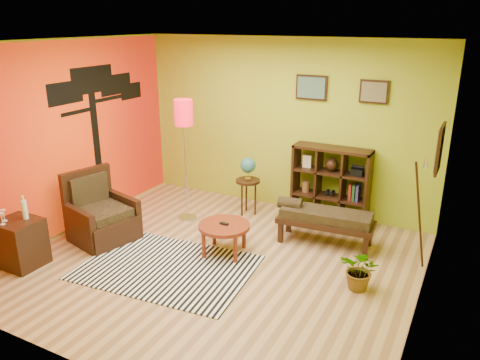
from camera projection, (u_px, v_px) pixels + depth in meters
The scene contains 11 objects.
ground at pixel (215, 262), 6.18m from camera, with size 5.00×5.00×0.00m, color tan.
room_shell at pixel (207, 128), 5.65m from camera, with size 5.04×4.54×2.82m.
zebra_rug at pixel (167, 267), 6.05m from camera, with size 2.17×1.52×0.01m, color white.
coffee_table at pixel (224, 228), 6.31m from camera, with size 0.70×0.70×0.45m.
armchair at pixel (101, 219), 6.79m from camera, with size 0.99×0.99×1.00m.
side_cabinet at pixel (20, 242), 6.03m from camera, with size 0.53×0.48×0.94m.
floor_lamp at pixel (184, 124), 7.02m from camera, with size 0.29×0.29×1.92m.
globe_table at pixel (248, 172), 7.49m from camera, with size 0.39×0.39×0.96m.
cube_shelf at pixel (331, 185), 7.29m from camera, with size 1.20×0.35×1.20m.
bench at pixel (323, 218), 6.58m from camera, with size 1.39×0.59×0.63m.
potted_plant at pixel (360, 274), 5.51m from camera, with size 0.46×0.51×0.40m, color #26661E.
Camera 1 is at (2.83, -4.71, 3.05)m, focal length 35.00 mm.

